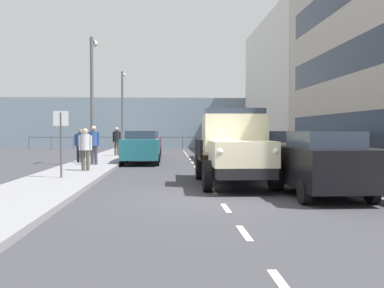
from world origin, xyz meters
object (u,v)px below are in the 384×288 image
(pedestrian_couple_b, at_px, (94,142))
(car_maroon_oppositeside_1, at_px, (147,143))
(pedestrian_by_lamp, at_px, (80,143))
(car_black_kerbside_near, at_px, (321,163))
(lamp_post_promenade, at_px, (92,88))
(lamp_post_far, at_px, (123,104))
(car_white_kerbside_1, at_px, (271,152))
(pedestrian_with_bag, at_px, (85,146))
(pedestrian_couple_a, at_px, (95,141))
(pedestrian_strolling, at_px, (117,139))
(car_red_kerbside_2, at_px, (248,147))
(car_teal_oppositeside_0, at_px, (141,147))
(truck_vintage_cream, at_px, (234,148))
(car_silver_kerbside_3, at_px, (233,144))
(street_sign, at_px, (61,132))

(pedestrian_couple_b, bearing_deg, car_maroon_oppositeside_1, -103.86)
(pedestrian_by_lamp, bearing_deg, car_black_kerbside_near, 127.66)
(lamp_post_promenade, xyz_separation_m, lamp_post_far, (-0.27, -11.59, -0.06))
(car_black_kerbside_near, xyz_separation_m, lamp_post_far, (7.50, -22.28, 2.90))
(car_white_kerbside_1, height_order, pedestrian_with_bag, pedestrian_with_bag)
(pedestrian_couple_a, xyz_separation_m, pedestrian_strolling, (-0.92, -2.91, 0.08))
(car_red_kerbside_2, distance_m, car_teal_oppositeside_0, 5.52)
(truck_vintage_cream, height_order, pedestrian_couple_b, truck_vintage_cream)
(car_black_kerbside_near, height_order, car_maroon_oppositeside_1, same)
(car_black_kerbside_near, bearing_deg, pedestrian_by_lamp, -52.34)
(car_black_kerbside_near, bearing_deg, lamp_post_promenade, -54.00)
(truck_vintage_cream, xyz_separation_m, pedestrian_strolling, (5.38, -14.47, 0.04))
(car_teal_oppositeside_0, distance_m, lamp_post_far, 11.28)
(car_silver_kerbside_3, relative_size, car_maroon_oppositeside_1, 0.96)
(truck_vintage_cream, relative_size, car_black_kerbside_near, 1.49)
(car_red_kerbside_2, bearing_deg, car_white_kerbside_1, 90.00)
(pedestrian_couple_a, height_order, street_sign, street_sign)
(car_white_kerbside_1, height_order, car_maroon_oppositeside_1, same)
(car_black_kerbside_near, relative_size, lamp_post_promenade, 0.61)
(lamp_post_promenade, bearing_deg, pedestrian_by_lamp, -21.61)
(car_teal_oppositeside_0, distance_m, pedestrian_couple_a, 3.71)
(car_maroon_oppositeside_1, distance_m, pedestrian_strolling, 2.08)
(truck_vintage_cream, xyz_separation_m, lamp_post_promenade, (5.83, -8.27, 2.67))
(pedestrian_couple_b, bearing_deg, street_sign, 88.59)
(car_teal_oppositeside_0, relative_size, pedestrian_couple_b, 2.28)
(car_silver_kerbside_3, distance_m, lamp_post_far, 10.24)
(car_silver_kerbside_3, xyz_separation_m, pedestrian_couple_a, (8.24, 1.95, 0.24))
(truck_vintage_cream, xyz_separation_m, car_white_kerbside_1, (-1.94, -3.20, -0.28))
(pedestrian_couple_b, bearing_deg, truck_vintage_cream, 128.63)
(car_silver_kerbside_3, relative_size, pedestrian_by_lamp, 2.39)
(car_maroon_oppositeside_1, relative_size, lamp_post_far, 0.69)
(car_silver_kerbside_3, relative_size, pedestrian_couple_b, 2.20)
(pedestrian_strolling, relative_size, street_sign, 0.80)
(car_teal_oppositeside_0, relative_size, pedestrian_by_lamp, 2.47)
(car_black_kerbside_near, xyz_separation_m, car_red_kerbside_2, (0.00, -10.57, 0.00))
(car_white_kerbside_1, bearing_deg, pedestrian_couple_b, -26.59)
(truck_vintage_cream, height_order, pedestrian_by_lamp, truck_vintage_cream)
(car_black_kerbside_near, height_order, pedestrian_strolling, pedestrian_strolling)
(truck_vintage_cream, xyz_separation_m, car_teal_oppositeside_0, (3.49, -9.16, -0.28))
(car_white_kerbside_1, relative_size, pedestrian_strolling, 2.19)
(pedestrian_strolling, bearing_deg, pedestrian_by_lamp, 79.07)
(car_maroon_oppositeside_1, relative_size, street_sign, 1.85)
(car_silver_kerbside_3, xyz_separation_m, pedestrian_by_lamp, (8.46, 4.97, 0.24))
(street_sign, bearing_deg, car_black_kerbside_near, 154.01)
(car_black_kerbside_near, relative_size, pedestrian_couple_b, 2.10)
(car_black_kerbside_near, height_order, pedestrian_with_bag, pedestrian_with_bag)
(pedestrian_couple_a, xyz_separation_m, street_sign, (-0.61, 10.27, 0.55))
(pedestrian_strolling, height_order, lamp_post_promenade, lamp_post_promenade)
(car_white_kerbside_1, relative_size, lamp_post_promenade, 0.64)
(lamp_post_promenade, height_order, lamp_post_far, lamp_post_promenade)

